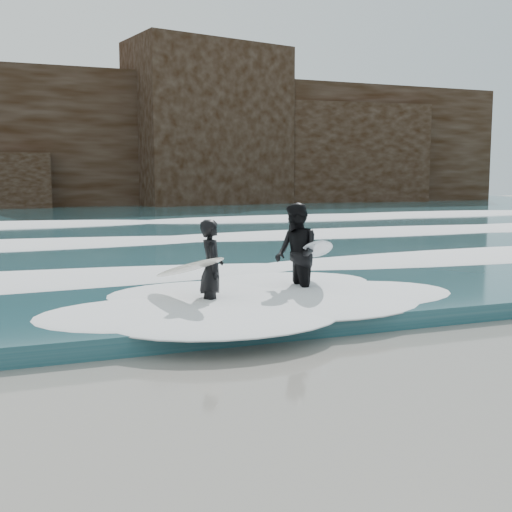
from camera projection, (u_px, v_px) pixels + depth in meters
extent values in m
cube|color=#1F4C55|center=(125.00, 219.00, 34.16)|extent=(90.00, 52.00, 0.30)
cube|color=black|center=(86.00, 143.00, 49.30)|extent=(70.00, 9.00, 10.00)
ellipsoid|color=white|center=(265.00, 260.00, 15.61)|extent=(60.00, 3.20, 0.20)
ellipsoid|color=white|center=(189.00, 235.00, 22.09)|extent=(60.00, 4.00, 0.24)
ellipsoid|color=white|center=(139.00, 218.00, 30.42)|extent=(60.00, 4.80, 0.30)
imported|color=black|center=(212.00, 269.00, 10.94)|extent=(0.54, 0.69, 1.69)
ellipsoid|color=silver|center=(188.00, 268.00, 10.83)|extent=(1.10, 2.11, 0.64)
imported|color=black|center=(296.00, 254.00, 12.04)|extent=(0.73, 0.94, 1.93)
ellipsoid|color=silver|center=(316.00, 250.00, 12.18)|extent=(1.29, 2.17, 0.64)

